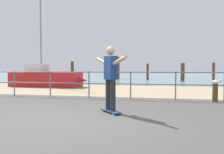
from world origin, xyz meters
name	(u,v)px	position (x,y,z in m)	size (l,w,h in m)	color
ground_plane	(68,132)	(0.00, -1.00, 0.00)	(24.00, 10.00, 0.04)	#514C49
beach_strip	(127,90)	(0.00, 7.00, 0.00)	(24.00, 6.00, 0.04)	tan
sea_surface	(149,75)	(0.00, 35.00, 0.00)	(72.00, 50.00, 0.04)	#75939E
railing_fence	(69,80)	(-1.86, 3.60, 0.70)	(11.46, 0.05, 1.05)	slate
sailboat	(48,79)	(-5.10, 8.09, 0.53)	(5.00, 1.64, 5.71)	#B21E23
skateboard	(111,111)	(0.40, 0.84, 0.07)	(0.69, 0.73, 0.08)	#334C8C
skateboarder	(110,74)	(0.40, 0.84, 1.02)	(1.04, 1.13, 1.65)	#26262B
bollard_short	(215,93)	(3.51, 3.43, 0.31)	(0.18, 0.18, 0.63)	#513826
seagull	(216,82)	(3.52, 3.42, 0.71)	(0.38, 0.38, 0.18)	white
groyne_post_0	(72,71)	(-5.75, 13.77, 0.88)	(0.27, 0.27, 1.75)	#513826
groyne_post_1	(118,68)	(-2.61, 18.58, 1.17)	(0.37, 0.37, 2.33)	#513826
groyne_post_2	(148,72)	(0.52, 17.59, 0.80)	(0.25, 0.25, 1.60)	#513826
groyne_post_3	(183,72)	(3.66, 16.11, 0.80)	(0.34, 0.34, 1.61)	#513826
groyne_post_4	(213,71)	(6.79, 18.78, 0.85)	(0.27, 0.27, 1.69)	#513826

